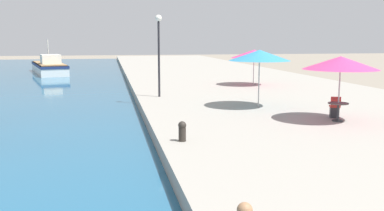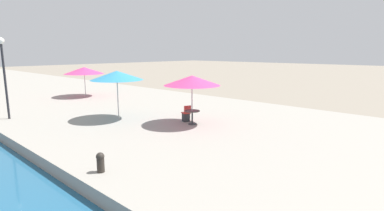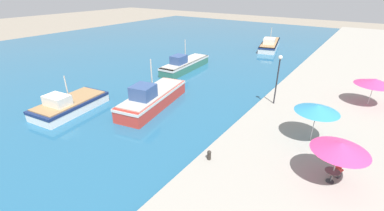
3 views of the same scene
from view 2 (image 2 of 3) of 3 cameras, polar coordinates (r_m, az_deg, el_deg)
The scene contains 8 objects.
quay_promenade at distance 34.59m, azimuth -26.83°, elevation 2.44°, with size 16.00×90.00×0.53m.
cafe_umbrella_pink at distance 15.55m, azimuth -0.00°, elevation 4.79°, with size 2.96×2.96×2.58m.
cafe_umbrella_white at distance 17.28m, azimuth -14.13°, elevation 5.58°, with size 2.92×2.92×2.74m.
cafe_umbrella_striped at distance 26.97m, azimuth -19.86°, elevation 6.29°, with size 3.26×3.26×2.49m.
cafe_table at distance 15.76m, azimuth 0.05°, elevation -1.71°, with size 0.80×0.80×0.74m.
cafe_chair_left at distance 16.43m, azimuth -1.13°, elevation -1.95°, with size 0.52×0.54×0.91m.
mooring_bollard at distance 10.13m, azimuth -17.04°, elevation -10.20°, with size 0.26×0.26×0.65m.
lamppost at distance 19.74m, azimuth -32.28°, elevation 6.64°, with size 0.36×0.36×4.56m.
Camera 2 is at (-3.93, 4.79, 4.35)m, focal length 28.00 mm.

